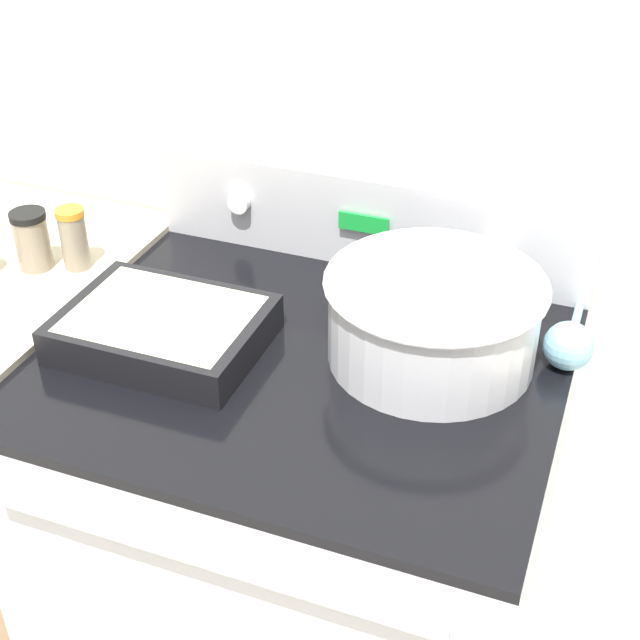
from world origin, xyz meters
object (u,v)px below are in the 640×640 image
object	(u,v)px
mixing_bowl	(433,314)
spice_jar_black_cap	(32,240)
casserole_dish	(163,327)
spice_jar_orange_cap	(74,238)
ladle	(569,342)

from	to	relation	value
mixing_bowl	spice_jar_black_cap	size ratio (longest dim) A/B	3.11
casserole_dish	mixing_bowl	bearing A→B (deg)	16.43
mixing_bowl	casserole_dish	world-z (taller)	mixing_bowl
spice_jar_black_cap	spice_jar_orange_cap	bearing A→B (deg)	21.13
ladle	spice_jar_orange_cap	xyz separation A→B (m)	(-0.84, -0.04, 0.03)
casserole_dish	ladle	world-z (taller)	ladle
mixing_bowl	casserole_dish	distance (m)	0.41
spice_jar_orange_cap	mixing_bowl	bearing A→B (deg)	-2.51
ladle	spice_jar_orange_cap	size ratio (longest dim) A/B	2.70
mixing_bowl	spice_jar_black_cap	xyz separation A→B (m)	(-0.72, 0.00, -0.01)
ladle	spice_jar_black_cap	world-z (taller)	spice_jar_black_cap
ladle	spice_jar_orange_cap	distance (m)	0.85
casserole_dish	spice_jar_black_cap	bearing A→B (deg)	159.69
spice_jar_black_cap	casserole_dish	bearing A→B (deg)	-20.31
mixing_bowl	casserole_dish	bearing A→B (deg)	-163.57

